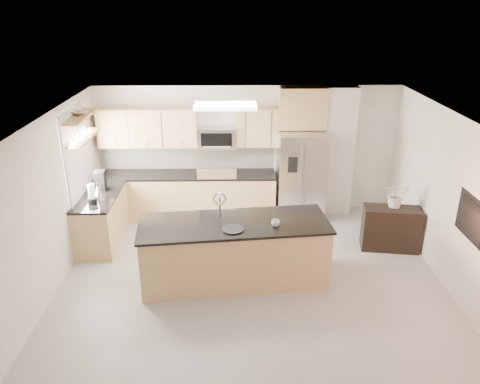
{
  "coord_description": "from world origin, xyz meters",
  "views": [
    {
      "loc": [
        -0.28,
        -5.81,
        4.15
      ],
      "look_at": [
        -0.17,
        1.3,
        1.19
      ],
      "focal_mm": 35.0,
      "sensor_mm": 36.0,
      "label": 1
    }
  ],
  "objects_px": {
    "flower_vase": "(397,188)",
    "refrigerator": "(301,175)",
    "range": "(218,194)",
    "kettle": "(98,192)",
    "coffee_maker": "(100,181)",
    "television": "(470,223)",
    "platter": "(233,229)",
    "credenza": "(391,229)",
    "microwave": "(217,137)",
    "blender": "(92,195)",
    "bowl": "(80,112)",
    "island": "(234,251)",
    "cup": "(275,223)"
  },
  "relations": [
    {
      "from": "kettle",
      "to": "blender",
      "type": "bearing_deg",
      "value": -102.97
    },
    {
      "from": "island",
      "to": "kettle",
      "type": "bearing_deg",
      "value": 147.7
    },
    {
      "from": "island",
      "to": "television",
      "type": "relative_size",
      "value": 2.78
    },
    {
      "from": "cup",
      "to": "platter",
      "type": "distance_m",
      "value": 0.65
    },
    {
      "from": "flower_vase",
      "to": "television",
      "type": "height_order",
      "value": "television"
    },
    {
      "from": "cup",
      "to": "television",
      "type": "relative_size",
      "value": 0.12
    },
    {
      "from": "island",
      "to": "television",
      "type": "height_order",
      "value": "television"
    },
    {
      "from": "credenza",
      "to": "blender",
      "type": "height_order",
      "value": "blender"
    },
    {
      "from": "credenza",
      "to": "bowl",
      "type": "xyz_separation_m",
      "value": [
        -5.34,
        0.47,
        1.99
      ]
    },
    {
      "from": "island",
      "to": "flower_vase",
      "type": "distance_m",
      "value": 3.06
    },
    {
      "from": "platter",
      "to": "credenza",
      "type": "bearing_deg",
      "value": 23.19
    },
    {
      "from": "cup",
      "to": "credenza",
      "type": "bearing_deg",
      "value": 26.58
    },
    {
      "from": "microwave",
      "to": "island",
      "type": "bearing_deg",
      "value": -82.55
    },
    {
      "from": "credenza",
      "to": "platter",
      "type": "height_order",
      "value": "platter"
    },
    {
      "from": "coffee_maker",
      "to": "television",
      "type": "relative_size",
      "value": 0.33
    },
    {
      "from": "flower_vase",
      "to": "refrigerator",
      "type": "bearing_deg",
      "value": 138.91
    },
    {
      "from": "platter",
      "to": "blender",
      "type": "bearing_deg",
      "value": 153.83
    },
    {
      "from": "kettle",
      "to": "television",
      "type": "height_order",
      "value": "television"
    },
    {
      "from": "flower_vase",
      "to": "island",
      "type": "bearing_deg",
      "value": -160.0
    },
    {
      "from": "microwave",
      "to": "cup",
      "type": "bearing_deg",
      "value": -70.08
    },
    {
      "from": "range",
      "to": "coffee_maker",
      "type": "relative_size",
      "value": 3.23
    },
    {
      "from": "island",
      "to": "coffee_maker",
      "type": "distance_m",
      "value": 2.94
    },
    {
      "from": "island",
      "to": "flower_vase",
      "type": "relative_size",
      "value": 4.34
    },
    {
      "from": "coffee_maker",
      "to": "television",
      "type": "xyz_separation_m",
      "value": [
        5.61,
        -2.32,
        0.26
      ]
    },
    {
      "from": "kettle",
      "to": "coffee_maker",
      "type": "relative_size",
      "value": 0.78
    },
    {
      "from": "microwave",
      "to": "bowl",
      "type": "xyz_separation_m",
      "value": [
        -2.25,
        -1.06,
        0.75
      ]
    },
    {
      "from": "range",
      "to": "microwave",
      "type": "distance_m",
      "value": 1.16
    },
    {
      "from": "coffee_maker",
      "to": "platter",
      "type": "bearing_deg",
      "value": -36.89
    },
    {
      "from": "microwave",
      "to": "kettle",
      "type": "xyz_separation_m",
      "value": [
        -2.02,
        -1.34,
        -0.59
      ]
    },
    {
      "from": "microwave",
      "to": "flower_vase",
      "type": "xyz_separation_m",
      "value": [
        3.14,
        -1.46,
        -0.5
      ]
    },
    {
      "from": "refrigerator",
      "to": "platter",
      "type": "relative_size",
      "value": 5.5
    },
    {
      "from": "platter",
      "to": "flower_vase",
      "type": "distance_m",
      "value": 3.1
    },
    {
      "from": "microwave",
      "to": "credenza",
      "type": "relative_size",
      "value": 0.78
    },
    {
      "from": "range",
      "to": "flower_vase",
      "type": "bearing_deg",
      "value": -23.06
    },
    {
      "from": "microwave",
      "to": "platter",
      "type": "distance_m",
      "value": 2.81
    },
    {
      "from": "platter",
      "to": "refrigerator",
      "type": "bearing_deg",
      "value": 62.16
    },
    {
      "from": "blender",
      "to": "television",
      "type": "bearing_deg",
      "value": -16.83
    },
    {
      "from": "platter",
      "to": "coffee_maker",
      "type": "height_order",
      "value": "coffee_maker"
    },
    {
      "from": "range",
      "to": "kettle",
      "type": "xyz_separation_m",
      "value": [
        -2.02,
        -1.21,
        0.57
      ]
    },
    {
      "from": "island",
      "to": "credenza",
      "type": "distance_m",
      "value": 2.93
    },
    {
      "from": "refrigerator",
      "to": "credenza",
      "type": "relative_size",
      "value": 1.82
    },
    {
      "from": "platter",
      "to": "television",
      "type": "bearing_deg",
      "value": -9.18
    },
    {
      "from": "blender",
      "to": "island",
      "type": "bearing_deg",
      "value": -21.16
    },
    {
      "from": "bowl",
      "to": "flower_vase",
      "type": "bearing_deg",
      "value": -4.2
    },
    {
      "from": "refrigerator",
      "to": "bowl",
      "type": "bearing_deg",
      "value": -167.11
    },
    {
      "from": "island",
      "to": "microwave",
      "type": "bearing_deg",
      "value": 91.15
    },
    {
      "from": "refrigerator",
      "to": "flower_vase",
      "type": "bearing_deg",
      "value": -41.09
    },
    {
      "from": "range",
      "to": "kettle",
      "type": "distance_m",
      "value": 2.43
    },
    {
      "from": "island",
      "to": "television",
      "type": "bearing_deg",
      "value": -19.72
    },
    {
      "from": "kettle",
      "to": "flower_vase",
      "type": "distance_m",
      "value": 5.17
    }
  ]
}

